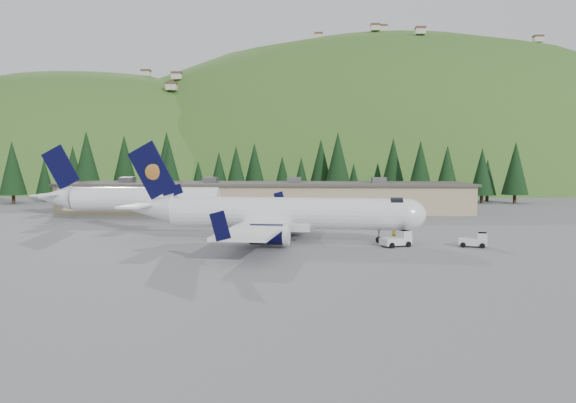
# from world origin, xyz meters

# --- Properties ---
(ground) EXTENTS (600.00, 600.00, 0.00)m
(ground) POSITION_xyz_m (0.00, 0.00, 0.00)
(ground) COLOR slate
(airliner) EXTENTS (33.83, 31.82, 11.22)m
(airliner) POSITION_xyz_m (-0.98, 0.11, 2.99)
(airliner) COLOR white
(airliner) RESTS_ON ground
(second_airliner) EXTENTS (27.50, 11.00, 10.05)m
(second_airliner) POSITION_xyz_m (-24.92, 22.00, 3.32)
(second_airliner) COLOR white
(second_airliner) RESTS_ON ground
(baggage_tug_a) EXTENTS (3.45, 2.86, 1.65)m
(baggage_tug_a) POSITION_xyz_m (11.78, -3.50, 0.74)
(baggage_tug_a) COLOR silver
(baggage_tug_a) RESTS_ON ground
(baggage_tug_b) EXTENTS (3.09, 2.29, 1.51)m
(baggage_tug_b) POSITION_xyz_m (19.72, -3.65, 0.67)
(baggage_tug_b) COLOR silver
(baggage_tug_b) RESTS_ON ground
(terminal_building) EXTENTS (71.00, 17.00, 6.10)m
(terminal_building) POSITION_xyz_m (-5.01, 38.00, 2.62)
(terminal_building) COLOR tan
(terminal_building) RESTS_ON ground
(ramp_worker) EXTENTS (0.80, 0.70, 1.85)m
(ramp_worker) POSITION_xyz_m (12.01, 0.69, 0.92)
(ramp_worker) COLOR yellow
(ramp_worker) RESTS_ON ground
(tree_line) EXTENTS (111.86, 18.54, 14.36)m
(tree_line) POSITION_xyz_m (-8.48, 60.61, 7.49)
(tree_line) COLOR black
(tree_line) RESTS_ON ground
(hills) EXTENTS (614.00, 330.00, 300.00)m
(hills) POSITION_xyz_m (53.34, 207.38, -82.80)
(hills) COLOR #3C5C23
(hills) RESTS_ON ground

